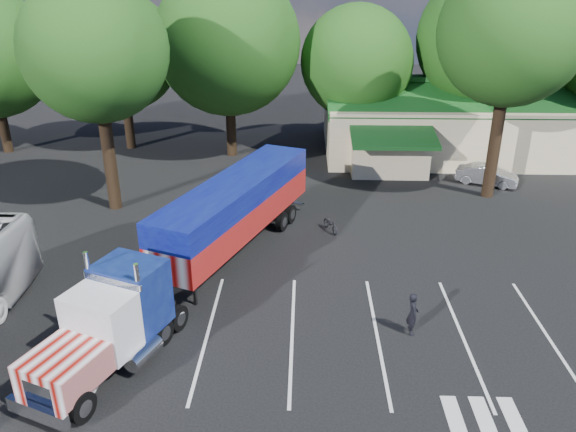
{
  "coord_description": "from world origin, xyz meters",
  "views": [
    {
      "loc": [
        0.39,
        -23.57,
        12.64
      ],
      "look_at": [
        -0.36,
        0.54,
        2.0
      ],
      "focal_mm": 35.0,
      "sensor_mm": 36.0,
      "label": 1
    }
  ],
  "objects_px": {
    "woman": "(413,313)",
    "bicycle": "(331,224)",
    "semi_truck": "(210,230)",
    "silver_sedan": "(487,175)"
  },
  "relations": [
    {
      "from": "semi_truck",
      "to": "woman",
      "type": "bearing_deg",
      "value": -5.28
    },
    {
      "from": "woman",
      "to": "semi_truck",
      "type": "bearing_deg",
      "value": 64.47
    },
    {
      "from": "bicycle",
      "to": "silver_sedan",
      "type": "relative_size",
      "value": 0.4
    },
    {
      "from": "bicycle",
      "to": "silver_sedan",
      "type": "bearing_deg",
      "value": 10.19
    },
    {
      "from": "woman",
      "to": "silver_sedan",
      "type": "bearing_deg",
      "value": -23.32
    },
    {
      "from": "woman",
      "to": "bicycle",
      "type": "xyz_separation_m",
      "value": [
        -2.7,
        8.95,
        -0.45
      ]
    },
    {
      "from": "bicycle",
      "to": "semi_truck",
      "type": "bearing_deg",
      "value": -164.4
    },
    {
      "from": "semi_truck",
      "to": "bicycle",
      "type": "xyz_separation_m",
      "value": [
        5.5,
        4.78,
        -1.81
      ]
    },
    {
      "from": "woman",
      "to": "bicycle",
      "type": "height_order",
      "value": "woman"
    },
    {
      "from": "semi_truck",
      "to": "silver_sedan",
      "type": "bearing_deg",
      "value": 59.26
    }
  ]
}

